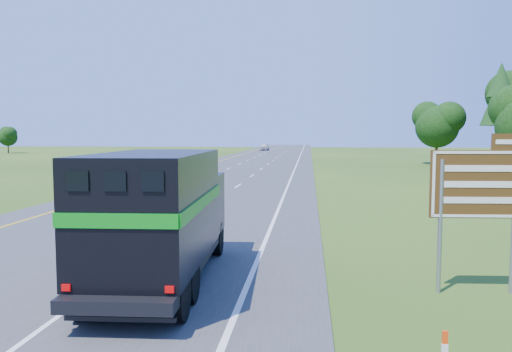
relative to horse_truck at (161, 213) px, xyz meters
The scene contains 6 objects.
road 36.25m from the horse_truck, 95.21° to the left, with size 15.00×260.00×0.04m, color #38383A.
lane_markings 36.24m from the horse_truck, 95.21° to the left, with size 11.15×260.00×0.01m.
horse_truck is the anchor object (origin of this frame).
white_suv 30.17m from the horse_truck, 103.24° to the left, with size 3.27×7.10×1.97m, color white.
far_car 104.18m from the horse_truck, 93.67° to the left, with size 2.04×5.08×1.73m, color silver.
exit_sign 7.83m from the horse_truck, ahead, with size 2.28×0.22×3.87m.
Camera 1 is at (7.02, 1.73, 3.85)m, focal length 35.00 mm.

